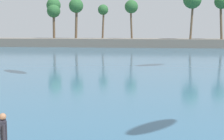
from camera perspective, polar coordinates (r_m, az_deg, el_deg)
name	(u,v)px	position (r m, az deg, el deg)	size (l,w,h in m)	color
sea	(140,51)	(62.20, 4.61, 3.09)	(220.00, 103.09, 0.06)	#33607F
palm_headland	(156,33)	(73.57, 7.07, 5.97)	(86.99, 6.35, 11.41)	slate
person_at_waterline	(4,138)	(11.57, -17.13, -10.40)	(0.34, 0.50, 1.67)	#23232D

